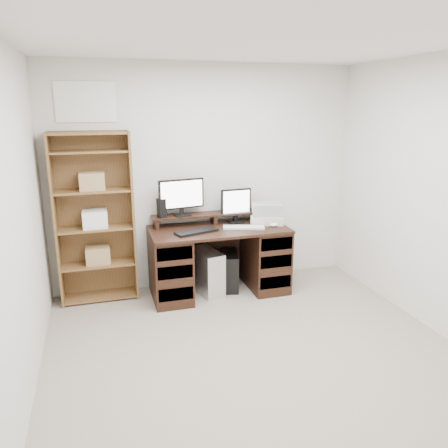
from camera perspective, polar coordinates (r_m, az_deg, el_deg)
name	(u,v)px	position (r m, az deg, el deg)	size (l,w,h in m)	color
room	(274,221)	(3.13, 6.55, 0.35)	(3.54, 4.04, 2.54)	gray
desk	(219,259)	(4.89, -0.71, -4.58)	(1.50, 0.70, 0.75)	black
riser_shelf	(214,215)	(4.95, -1.38, 1.16)	(1.40, 0.22, 0.12)	black
monitor_wide	(181,195)	(4.80, -5.58, 3.75)	(0.51, 0.15, 0.40)	black
monitor_small	(236,204)	(4.95, 1.58, 2.59)	(0.36, 0.14, 0.39)	black
speaker	(162,208)	(4.77, -8.14, 2.09)	(0.08, 0.08, 0.21)	black
keyboard_black	(197,232)	(4.60, -3.60, -0.99)	(0.46, 0.15, 0.03)	black
keyboard_white	(244,227)	(4.76, 2.59, -0.44)	(0.45, 0.14, 0.02)	silver
mouse	(274,225)	(4.86, 6.53, -0.12)	(0.09, 0.06, 0.04)	white
printer	(267,219)	(4.98, 5.58, 0.63)	(0.36, 0.27, 0.09)	beige
basket	(267,209)	(4.95, 5.62, 1.91)	(0.32, 0.23, 0.14)	#95999F
tower_silver	(207,271)	(4.93, -2.28, -6.18)	(0.22, 0.49, 0.49)	silver
tower_black	(230,270)	(5.05, 0.75, -6.07)	(0.28, 0.45, 0.42)	black
bookshelf	(95,217)	(4.77, -16.51, 0.92)	(0.80, 0.30, 1.80)	brown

